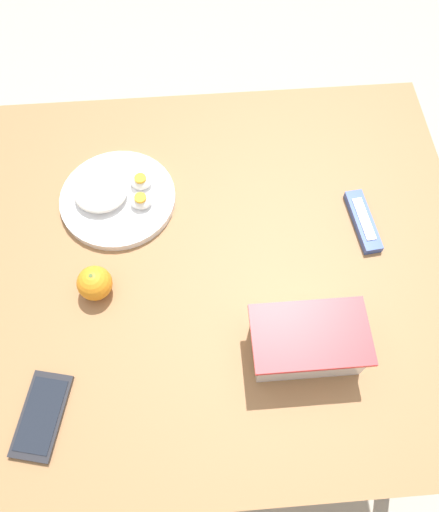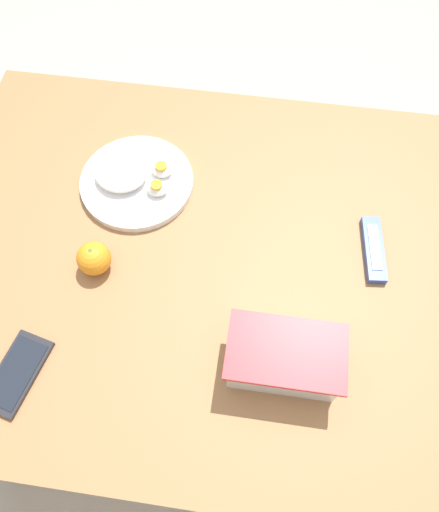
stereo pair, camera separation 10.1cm
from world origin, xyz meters
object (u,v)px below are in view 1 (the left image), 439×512
Objects in this scene: candy_bar at (363,221)px; cell_phone at (42,415)px; rice_plate at (115,197)px; food_container at (307,343)px; orange_fruit at (95,283)px.

cell_phone is (0.66, 0.36, -0.00)m from candy_bar.
rice_plate is 0.54m from candy_bar.
food_container reaches higher than orange_fruit.
rice_plate is at bearing -10.50° from candy_bar.
cell_phone is at bearing 10.01° from food_container.
orange_fruit is 0.42× the size of cell_phone.
food_container reaches higher than candy_bar.
orange_fruit reaches higher than cell_phone.
rice_plate is 1.64× the size of candy_bar.
orange_fruit reaches higher than candy_bar.
candy_bar is (-0.53, 0.10, -0.01)m from rice_plate.
food_container is at bearing 57.70° from candy_bar.
orange_fruit is 0.27× the size of rice_plate.
candy_bar is at bearing 169.50° from rice_plate.
candy_bar reaches higher than cell_phone.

